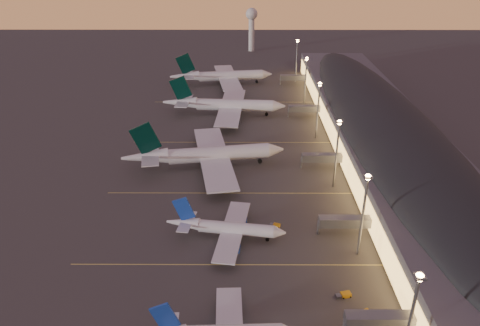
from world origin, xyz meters
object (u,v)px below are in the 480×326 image
Objects in this scene: radar_tower at (252,22)px; baggage_tug_c at (275,225)px; airliner_wide_near at (205,155)px; airliner_wide_far at (222,76)px; airliner_wide_mid at (224,105)px; baggage_tug_d at (344,295)px; airliner_narrow_north at (226,228)px; baggage_tug_b at (363,314)px.

radar_tower is 246.87m from baggage_tug_c.
airliner_wide_near reaches higher than airliner_wide_far.
baggage_tug_c is (22.79, -154.33, -4.70)m from airliner_wide_far.
airliner_wide_mid is 15.02× the size of baggage_tug_d.
baggage_tug_b is at bearing -35.10° from airliner_narrow_north.
airliner_narrow_north is at bearing 110.30° from baggage_tug_b.
baggage_tug_d is (-3.42, 6.59, 0.00)m from baggage_tug_b.
airliner_wide_far reaches higher than baggage_tug_c.
radar_tower is (21.77, 204.21, 16.64)m from airliner_wide_near.
baggage_tug_c is 0.83× the size of baggage_tug_d.
baggage_tug_c is (3.28, -245.92, -21.44)m from radar_tower.
airliner_narrow_north is at bearing -95.71° from airliner_wide_far.
airliner_wide_far is 156.08m from baggage_tug_c.
airliner_wide_mid is at bearing 100.58° from airliner_narrow_north.
airliner_wide_far is at bearing 97.20° from airliner_wide_mid.
radar_tower reaches higher than airliner_wide_far.
airliner_wide_mid is at bearing -96.44° from radar_tower.
airliner_wide_far is (-7.38, 160.31, 1.76)m from airliner_narrow_north.
airliner_wide_near reaches higher than baggage_tug_b.
airliner_wide_near reaches higher than airliner_wide_mid.
radar_tower is at bearing 69.62° from airliner_wide_far.
radar_tower is 9.46× the size of baggage_tug_c.
airliner_wide_mid is 103.18m from baggage_tug_c.
baggage_tug_b is 1.20× the size of baggage_tug_c.
baggage_tug_b is at bearing -70.84° from airliner_wide_near.
airliner_narrow_north reaches higher than baggage_tug_c.
baggage_tug_d is (38.11, -186.05, -4.60)m from airliner_wide_far.
baggage_tug_c is (15.41, 5.97, -2.93)m from airliner_narrow_north.
radar_tower reaches higher than baggage_tug_c.
baggage_tug_b is at bearing -85.57° from radar_tower.
airliner_narrow_north is at bearing 126.34° from baggage_tug_d.
baggage_tug_d is at bearing -86.17° from radar_tower.
radar_tower is at bearing 95.58° from airliner_narrow_north.
baggage_tug_c is at bearing -75.26° from airliner_wide_mid.
airliner_wide_near is (-9.63, 47.69, 1.86)m from airliner_narrow_north.
radar_tower reaches higher than airliner_wide_near.
airliner_wide_far is 95.13m from radar_tower.
airliner_wide_mid is at bearing 121.47° from baggage_tug_c.
baggage_tug_b is (43.79, -80.03, -4.70)m from airliner_wide_near.
airliner_wide_mid is at bearing 79.11° from baggage_tug_b.
baggage_tug_d is (15.32, -31.72, 0.09)m from baggage_tug_c.
airliner_wide_far is at bearing 87.87° from baggage_tug_d.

